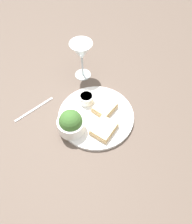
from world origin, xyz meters
The scene contains 8 objects.
ground_plane centered at (0.00, 0.00, 0.00)m, with size 4.00×4.00×0.00m, color brown.
dinner_plate centered at (0.00, 0.00, 0.01)m, with size 0.29×0.29×0.01m.
salad_bowl centered at (0.11, -0.01, 0.05)m, with size 0.10×0.10×0.09m.
sauce_ramekin centered at (-0.01, -0.07, 0.03)m, with size 0.06×0.06×0.04m.
cheese_toast_near centered at (0.02, 0.07, 0.03)m, with size 0.11×0.10×0.03m.
cheese_toast_far centered at (-0.04, 0.00, 0.03)m, with size 0.10×0.09×0.03m.
wine_glass centered at (-0.09, -0.21, 0.13)m, with size 0.09×0.09×0.17m.
fork centered at (0.17, -0.18, 0.00)m, with size 0.17×0.02×0.01m.
Camera 1 is at (0.28, 0.36, 0.70)m, focal length 35.00 mm.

